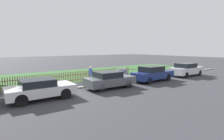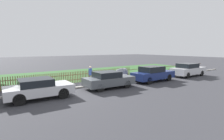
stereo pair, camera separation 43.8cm
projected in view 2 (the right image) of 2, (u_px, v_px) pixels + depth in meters
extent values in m
plane|color=#38383D|center=(86.00, 87.00, 13.79)|extent=(120.00, 120.00, 0.00)
cube|color=#B2ADA3|center=(85.00, 86.00, 13.86)|extent=(41.50, 0.20, 0.12)
cube|color=#33602D|center=(59.00, 76.00, 19.50)|extent=(41.50, 9.43, 0.01)
cube|color=brown|center=(75.00, 80.00, 15.61)|extent=(41.50, 0.03, 0.05)
cube|color=brown|center=(75.00, 75.00, 15.56)|extent=(41.50, 0.03, 0.05)
cube|color=brown|center=(0.00, 84.00, 12.43)|extent=(0.06, 0.03, 1.03)
cube|color=brown|center=(3.00, 84.00, 12.52)|extent=(0.06, 0.03, 1.03)
cube|color=brown|center=(6.00, 84.00, 12.61)|extent=(0.06, 0.03, 1.03)
cube|color=brown|center=(8.00, 84.00, 12.69)|extent=(0.06, 0.03, 1.03)
cube|color=brown|center=(11.00, 83.00, 12.78)|extent=(0.06, 0.03, 1.03)
cube|color=brown|center=(13.00, 83.00, 12.87)|extent=(0.06, 0.03, 1.03)
cube|color=brown|center=(15.00, 83.00, 12.96)|extent=(0.06, 0.03, 1.03)
cube|color=brown|center=(18.00, 83.00, 13.05)|extent=(0.06, 0.03, 1.03)
cube|color=brown|center=(20.00, 82.00, 13.14)|extent=(0.06, 0.03, 1.03)
cube|color=brown|center=(23.00, 82.00, 13.22)|extent=(0.06, 0.03, 1.03)
cube|color=brown|center=(25.00, 82.00, 13.31)|extent=(0.06, 0.03, 1.03)
cube|color=brown|center=(27.00, 82.00, 13.40)|extent=(0.06, 0.03, 1.03)
cube|color=brown|center=(29.00, 82.00, 13.49)|extent=(0.06, 0.03, 1.03)
cube|color=brown|center=(32.00, 81.00, 13.58)|extent=(0.06, 0.03, 1.03)
cube|color=brown|center=(34.00, 81.00, 13.67)|extent=(0.06, 0.03, 1.03)
cube|color=brown|center=(36.00, 81.00, 13.75)|extent=(0.06, 0.03, 1.03)
cube|color=brown|center=(38.00, 81.00, 13.84)|extent=(0.06, 0.03, 1.03)
cube|color=brown|center=(40.00, 81.00, 13.93)|extent=(0.06, 0.03, 1.03)
cube|color=brown|center=(42.00, 80.00, 14.02)|extent=(0.06, 0.03, 1.03)
cube|color=brown|center=(44.00, 80.00, 14.11)|extent=(0.06, 0.03, 1.03)
cube|color=brown|center=(46.00, 80.00, 14.20)|extent=(0.06, 0.03, 1.03)
cube|color=brown|center=(48.00, 80.00, 14.28)|extent=(0.06, 0.03, 1.03)
cube|color=brown|center=(50.00, 80.00, 14.37)|extent=(0.06, 0.03, 1.03)
cube|color=brown|center=(52.00, 79.00, 14.46)|extent=(0.06, 0.03, 1.03)
cube|color=brown|center=(54.00, 79.00, 14.55)|extent=(0.06, 0.03, 1.03)
cube|color=brown|center=(56.00, 79.00, 14.64)|extent=(0.06, 0.03, 1.03)
cube|color=brown|center=(58.00, 79.00, 14.73)|extent=(0.06, 0.03, 1.03)
cube|color=brown|center=(60.00, 79.00, 14.81)|extent=(0.06, 0.03, 1.03)
cube|color=brown|center=(62.00, 78.00, 14.90)|extent=(0.06, 0.03, 1.03)
cube|color=brown|center=(64.00, 78.00, 14.99)|extent=(0.06, 0.03, 1.03)
cube|color=brown|center=(65.00, 78.00, 15.08)|extent=(0.06, 0.03, 1.03)
cube|color=brown|center=(67.00, 78.00, 15.17)|extent=(0.06, 0.03, 1.03)
cube|color=brown|center=(69.00, 78.00, 15.26)|extent=(0.06, 0.03, 1.03)
cube|color=brown|center=(71.00, 78.00, 15.34)|extent=(0.06, 0.03, 1.03)
cube|color=brown|center=(72.00, 77.00, 15.43)|extent=(0.06, 0.03, 1.03)
cube|color=brown|center=(74.00, 77.00, 15.52)|extent=(0.06, 0.03, 1.03)
cube|color=brown|center=(76.00, 77.00, 15.61)|extent=(0.06, 0.03, 1.03)
cube|color=brown|center=(77.00, 77.00, 15.70)|extent=(0.06, 0.03, 1.03)
cube|color=brown|center=(79.00, 77.00, 15.79)|extent=(0.06, 0.03, 1.03)
cube|color=brown|center=(81.00, 77.00, 15.87)|extent=(0.06, 0.03, 1.03)
cube|color=brown|center=(82.00, 76.00, 15.96)|extent=(0.06, 0.03, 1.03)
cube|color=brown|center=(84.00, 76.00, 16.05)|extent=(0.06, 0.03, 1.03)
cube|color=brown|center=(85.00, 76.00, 16.14)|extent=(0.06, 0.03, 1.03)
cube|color=brown|center=(87.00, 76.00, 16.23)|extent=(0.06, 0.03, 1.03)
cube|color=brown|center=(89.00, 76.00, 16.32)|extent=(0.06, 0.03, 1.03)
cube|color=brown|center=(90.00, 76.00, 16.40)|extent=(0.06, 0.03, 1.03)
cube|color=brown|center=(92.00, 76.00, 16.49)|extent=(0.06, 0.03, 1.03)
cube|color=brown|center=(93.00, 75.00, 16.58)|extent=(0.06, 0.03, 1.03)
cube|color=brown|center=(94.00, 75.00, 16.67)|extent=(0.06, 0.03, 1.03)
cube|color=brown|center=(96.00, 75.00, 16.76)|extent=(0.06, 0.03, 1.03)
cube|color=brown|center=(97.00, 75.00, 16.85)|extent=(0.06, 0.03, 1.03)
cube|color=brown|center=(99.00, 75.00, 16.93)|extent=(0.06, 0.03, 1.03)
cube|color=brown|center=(100.00, 75.00, 17.02)|extent=(0.06, 0.03, 1.03)
cube|color=brown|center=(102.00, 75.00, 17.11)|extent=(0.06, 0.03, 1.03)
cube|color=brown|center=(103.00, 74.00, 17.20)|extent=(0.06, 0.03, 1.03)
cube|color=brown|center=(104.00, 74.00, 17.29)|extent=(0.06, 0.03, 1.03)
cube|color=brown|center=(106.00, 74.00, 17.38)|extent=(0.06, 0.03, 1.03)
cube|color=brown|center=(107.00, 74.00, 17.46)|extent=(0.06, 0.03, 1.03)
cube|color=brown|center=(108.00, 74.00, 17.55)|extent=(0.06, 0.03, 1.03)
cube|color=brown|center=(110.00, 74.00, 17.64)|extent=(0.06, 0.03, 1.03)
cube|color=brown|center=(111.00, 74.00, 17.73)|extent=(0.06, 0.03, 1.03)
cube|color=brown|center=(112.00, 74.00, 17.82)|extent=(0.06, 0.03, 1.03)
cube|color=brown|center=(114.00, 73.00, 17.91)|extent=(0.06, 0.03, 1.03)
cube|color=brown|center=(115.00, 73.00, 17.99)|extent=(0.06, 0.03, 1.03)
cube|color=brown|center=(116.00, 73.00, 18.08)|extent=(0.06, 0.03, 1.03)
cube|color=brown|center=(117.00, 73.00, 18.17)|extent=(0.06, 0.03, 1.03)
cube|color=brown|center=(119.00, 73.00, 18.26)|extent=(0.06, 0.03, 1.03)
cube|color=brown|center=(120.00, 73.00, 18.35)|extent=(0.06, 0.03, 1.03)
cube|color=brown|center=(121.00, 73.00, 18.44)|extent=(0.06, 0.03, 1.03)
cube|color=brown|center=(122.00, 73.00, 18.52)|extent=(0.06, 0.03, 1.03)
cube|color=brown|center=(123.00, 73.00, 18.61)|extent=(0.06, 0.03, 1.03)
cube|color=brown|center=(124.00, 72.00, 18.70)|extent=(0.06, 0.03, 1.03)
cube|color=brown|center=(126.00, 72.00, 18.79)|extent=(0.06, 0.03, 1.03)
cube|color=brown|center=(127.00, 72.00, 18.88)|extent=(0.06, 0.03, 1.03)
cube|color=brown|center=(128.00, 72.00, 18.97)|extent=(0.06, 0.03, 1.03)
cube|color=brown|center=(129.00, 72.00, 19.05)|extent=(0.06, 0.03, 1.03)
cube|color=silver|center=(39.00, 90.00, 10.65)|extent=(3.89, 1.87, 0.55)
cube|color=black|center=(36.00, 82.00, 10.49)|extent=(1.87, 1.67, 0.42)
cylinder|color=black|center=(55.00, 88.00, 12.05)|extent=(0.67, 0.14, 0.66)
cylinder|color=black|center=(64.00, 93.00, 10.64)|extent=(0.67, 0.14, 0.66)
cylinder|color=black|center=(16.00, 93.00, 10.72)|extent=(0.67, 0.14, 0.66)
cylinder|color=black|center=(19.00, 100.00, 9.31)|extent=(0.67, 0.14, 0.66)
cube|color=#51565B|center=(109.00, 81.00, 13.53)|extent=(3.93, 1.81, 0.61)
cube|color=black|center=(107.00, 74.00, 13.36)|extent=(1.90, 1.59, 0.44)
cylinder|color=black|center=(116.00, 81.00, 14.86)|extent=(0.61, 0.16, 0.61)
cylinder|color=black|center=(128.00, 84.00, 13.55)|extent=(0.61, 0.16, 0.61)
cylinder|color=black|center=(91.00, 84.00, 13.57)|extent=(0.61, 0.16, 0.61)
cylinder|color=black|center=(100.00, 88.00, 12.26)|extent=(0.61, 0.16, 0.61)
cube|color=navy|center=(153.00, 75.00, 16.29)|extent=(4.45, 1.77, 0.64)
cube|color=black|center=(152.00, 69.00, 16.09)|extent=(2.16, 1.53, 0.51)
cylinder|color=black|center=(157.00, 76.00, 17.71)|extent=(0.65, 0.16, 0.65)
cylinder|color=black|center=(169.00, 78.00, 16.52)|extent=(0.65, 0.16, 0.65)
cylinder|color=black|center=(137.00, 78.00, 16.11)|extent=(0.65, 0.16, 0.65)
cylinder|color=black|center=(149.00, 81.00, 14.93)|extent=(0.65, 0.16, 0.65)
cube|color=silver|center=(188.00, 71.00, 19.34)|extent=(4.41, 1.77, 0.70)
cube|color=black|center=(187.00, 65.00, 19.15)|extent=(2.12, 1.57, 0.47)
cylinder|color=black|center=(189.00, 72.00, 20.80)|extent=(0.63, 0.15, 0.63)
cylinder|color=black|center=(202.00, 73.00, 19.51)|extent=(0.63, 0.15, 0.63)
cylinder|color=black|center=(174.00, 74.00, 19.26)|extent=(0.63, 0.15, 0.63)
cylinder|color=black|center=(188.00, 75.00, 17.97)|extent=(0.63, 0.15, 0.63)
cylinder|color=black|center=(126.00, 76.00, 17.64)|extent=(0.61, 0.15, 0.60)
cylinder|color=black|center=(116.00, 77.00, 16.80)|extent=(0.61, 0.15, 0.60)
ellipsoid|color=gray|center=(121.00, 73.00, 17.18)|extent=(1.81, 0.73, 0.89)
ellipsoid|color=gray|center=(124.00, 70.00, 17.41)|extent=(0.47, 0.76, 0.41)
cylinder|color=#7F6B51|center=(90.00, 79.00, 15.34)|extent=(0.14, 0.14, 0.75)
cylinder|color=#7F6B51|center=(91.00, 79.00, 15.23)|extent=(0.14, 0.14, 0.75)
cylinder|color=#334C93|center=(90.00, 72.00, 15.20)|extent=(0.41, 0.41, 0.59)
sphere|color=beige|center=(90.00, 67.00, 15.16)|extent=(0.20, 0.20, 0.20)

